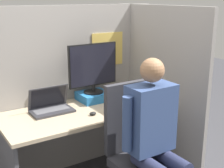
{
  "coord_description": "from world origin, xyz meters",
  "views": [
    {
      "loc": [
        -1.2,
        -1.97,
        1.7
      ],
      "look_at": [
        0.18,
        0.17,
        0.98
      ],
      "focal_mm": 50.0,
      "sensor_mm": 36.0,
      "label": 1
    }
  ],
  "objects_px": {
    "paper_box": "(94,96)",
    "monitor": "(93,67)",
    "coffee_mug": "(124,91)",
    "stapler": "(145,95)",
    "office_chair": "(140,150)",
    "person": "(156,135)",
    "carrot_toy": "(112,114)",
    "laptop": "(51,107)"
  },
  "relations": [
    {
      "from": "paper_box",
      "to": "coffee_mug",
      "type": "bearing_deg",
      "value": -4.68
    },
    {
      "from": "carrot_toy",
      "to": "person",
      "type": "distance_m",
      "value": 0.53
    },
    {
      "from": "person",
      "to": "coffee_mug",
      "type": "bearing_deg",
      "value": 68.34
    },
    {
      "from": "stapler",
      "to": "office_chair",
      "type": "bearing_deg",
      "value": -131.09
    },
    {
      "from": "laptop",
      "to": "stapler",
      "type": "distance_m",
      "value": 0.94
    },
    {
      "from": "stapler",
      "to": "office_chair",
      "type": "distance_m",
      "value": 0.78
    },
    {
      "from": "office_chair",
      "to": "coffee_mug",
      "type": "xyz_separation_m",
      "value": [
        0.37,
        0.76,
        0.22
      ]
    },
    {
      "from": "laptop",
      "to": "coffee_mug",
      "type": "xyz_separation_m",
      "value": [
        0.8,
        0.04,
        -0.0
      ]
    },
    {
      "from": "carrot_toy",
      "to": "laptop",
      "type": "bearing_deg",
      "value": 136.65
    },
    {
      "from": "paper_box",
      "to": "stapler",
      "type": "xyz_separation_m",
      "value": [
        0.46,
        -0.22,
        -0.01
      ]
    },
    {
      "from": "carrot_toy",
      "to": "coffee_mug",
      "type": "relative_size",
      "value": 1.51
    },
    {
      "from": "paper_box",
      "to": "stapler",
      "type": "distance_m",
      "value": 0.51
    },
    {
      "from": "monitor",
      "to": "carrot_toy",
      "type": "distance_m",
      "value": 0.54
    },
    {
      "from": "stapler",
      "to": "office_chair",
      "type": "relative_size",
      "value": 0.12
    },
    {
      "from": "person",
      "to": "carrot_toy",
      "type": "bearing_deg",
      "value": 94.32
    },
    {
      "from": "paper_box",
      "to": "office_chair",
      "type": "xyz_separation_m",
      "value": [
        -0.04,
        -0.79,
        -0.21
      ]
    },
    {
      "from": "laptop",
      "to": "carrot_toy",
      "type": "xyz_separation_m",
      "value": [
        0.39,
        -0.37,
        -0.03
      ]
    },
    {
      "from": "person",
      "to": "coffee_mug",
      "type": "distance_m",
      "value": 1.0
    },
    {
      "from": "paper_box",
      "to": "office_chair",
      "type": "distance_m",
      "value": 0.82
    },
    {
      "from": "paper_box",
      "to": "monitor",
      "type": "bearing_deg",
      "value": 90.0
    },
    {
      "from": "monitor",
      "to": "stapler",
      "type": "distance_m",
      "value": 0.59
    },
    {
      "from": "monitor",
      "to": "person",
      "type": "xyz_separation_m",
      "value": [
        -0.03,
        -0.96,
        -0.3
      ]
    },
    {
      "from": "carrot_toy",
      "to": "coffee_mug",
      "type": "xyz_separation_m",
      "value": [
        0.41,
        0.41,
        0.02
      ]
    },
    {
      "from": "coffee_mug",
      "to": "monitor",
      "type": "bearing_deg",
      "value": 174.84
    },
    {
      "from": "monitor",
      "to": "person",
      "type": "height_order",
      "value": "person"
    },
    {
      "from": "person",
      "to": "office_chair",
      "type": "bearing_deg",
      "value": 90.25
    },
    {
      "from": "coffee_mug",
      "to": "stapler",
      "type": "bearing_deg",
      "value": -57.01
    },
    {
      "from": "carrot_toy",
      "to": "office_chair",
      "type": "xyz_separation_m",
      "value": [
        0.04,
        -0.35,
        -0.19
      ]
    },
    {
      "from": "paper_box",
      "to": "stapler",
      "type": "bearing_deg",
      "value": -25.44
    },
    {
      "from": "carrot_toy",
      "to": "office_chair",
      "type": "height_order",
      "value": "office_chair"
    },
    {
      "from": "monitor",
      "to": "stapler",
      "type": "height_order",
      "value": "monitor"
    },
    {
      "from": "laptop",
      "to": "person",
      "type": "distance_m",
      "value": 0.99
    },
    {
      "from": "carrot_toy",
      "to": "coffee_mug",
      "type": "bearing_deg",
      "value": 44.87
    },
    {
      "from": "monitor",
      "to": "coffee_mug",
      "type": "bearing_deg",
      "value": -5.16
    },
    {
      "from": "laptop",
      "to": "paper_box",
      "type": "bearing_deg",
      "value": 8.47
    },
    {
      "from": "monitor",
      "to": "office_chair",
      "type": "distance_m",
      "value": 0.94
    },
    {
      "from": "monitor",
      "to": "carrot_toy",
      "type": "bearing_deg",
      "value": -99.57
    },
    {
      "from": "carrot_toy",
      "to": "stapler",
      "type": "bearing_deg",
      "value": 22.07
    },
    {
      "from": "laptop",
      "to": "carrot_toy",
      "type": "distance_m",
      "value": 0.54
    },
    {
      "from": "stapler",
      "to": "coffee_mug",
      "type": "bearing_deg",
      "value": 122.99
    },
    {
      "from": "paper_box",
      "to": "coffee_mug",
      "type": "xyz_separation_m",
      "value": [
        0.34,
        -0.03,
        0.0
      ]
    },
    {
      "from": "monitor",
      "to": "coffee_mug",
      "type": "xyz_separation_m",
      "value": [
        0.34,
        -0.03,
        -0.28
      ]
    }
  ]
}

